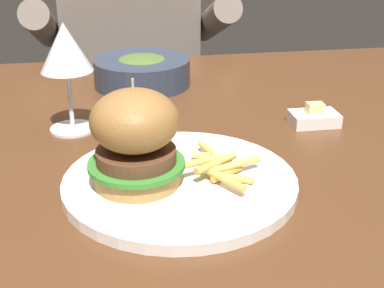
{
  "coord_description": "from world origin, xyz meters",
  "views": [
    {
      "loc": [
        -0.11,
        -0.77,
        1.06
      ],
      "look_at": [
        -0.01,
        -0.16,
        0.78
      ],
      "focal_mm": 50.0,
      "sensor_mm": 36.0,
      "label": 1
    }
  ],
  "objects_px": {
    "main_plate": "(180,182)",
    "butter_dish": "(314,118)",
    "soup_bowl": "(142,71)",
    "burger_sandwich": "(135,138)",
    "wine_glass": "(65,51)",
    "diner_person": "(133,93)"
  },
  "relations": [
    {
      "from": "butter_dish",
      "to": "diner_person",
      "type": "xyz_separation_m",
      "value": [
        -0.25,
        0.72,
        -0.19
      ]
    },
    {
      "from": "burger_sandwich",
      "to": "butter_dish",
      "type": "distance_m",
      "value": 0.34
    },
    {
      "from": "wine_glass",
      "to": "butter_dish",
      "type": "xyz_separation_m",
      "value": [
        0.38,
        -0.04,
        -0.11
      ]
    },
    {
      "from": "wine_glass",
      "to": "diner_person",
      "type": "bearing_deg",
      "value": 79.48
    },
    {
      "from": "butter_dish",
      "to": "soup_bowl",
      "type": "xyz_separation_m",
      "value": [
        -0.25,
        0.25,
        0.02
      ]
    },
    {
      "from": "burger_sandwich",
      "to": "soup_bowl",
      "type": "height_order",
      "value": "burger_sandwich"
    },
    {
      "from": "burger_sandwich",
      "to": "wine_glass",
      "type": "height_order",
      "value": "wine_glass"
    },
    {
      "from": "main_plate",
      "to": "soup_bowl",
      "type": "height_order",
      "value": "soup_bowl"
    },
    {
      "from": "main_plate",
      "to": "burger_sandwich",
      "type": "bearing_deg",
      "value": -174.87
    },
    {
      "from": "main_plate",
      "to": "burger_sandwich",
      "type": "height_order",
      "value": "burger_sandwich"
    },
    {
      "from": "wine_glass",
      "to": "butter_dish",
      "type": "height_order",
      "value": "wine_glass"
    },
    {
      "from": "main_plate",
      "to": "butter_dish",
      "type": "height_order",
      "value": "butter_dish"
    },
    {
      "from": "burger_sandwich",
      "to": "soup_bowl",
      "type": "relative_size",
      "value": 0.71
    },
    {
      "from": "wine_glass",
      "to": "soup_bowl",
      "type": "height_order",
      "value": "wine_glass"
    },
    {
      "from": "diner_person",
      "to": "burger_sandwich",
      "type": "bearing_deg",
      "value": -92.69
    },
    {
      "from": "main_plate",
      "to": "soup_bowl",
      "type": "xyz_separation_m",
      "value": [
        -0.01,
        0.42,
        0.02
      ]
    },
    {
      "from": "butter_dish",
      "to": "burger_sandwich",
      "type": "bearing_deg",
      "value": -149.11
    },
    {
      "from": "burger_sandwich",
      "to": "diner_person",
      "type": "relative_size",
      "value": 0.11
    },
    {
      "from": "soup_bowl",
      "to": "butter_dish",
      "type": "bearing_deg",
      "value": -44.58
    },
    {
      "from": "main_plate",
      "to": "diner_person",
      "type": "xyz_separation_m",
      "value": [
        -0.01,
        0.89,
        -0.18
      ]
    },
    {
      "from": "wine_glass",
      "to": "diner_person",
      "type": "height_order",
      "value": "diner_person"
    },
    {
      "from": "main_plate",
      "to": "butter_dish",
      "type": "distance_m",
      "value": 0.29
    }
  ]
}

